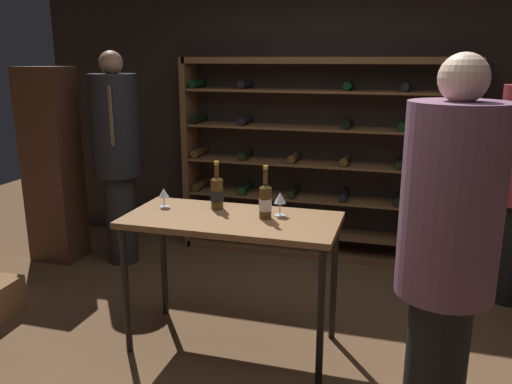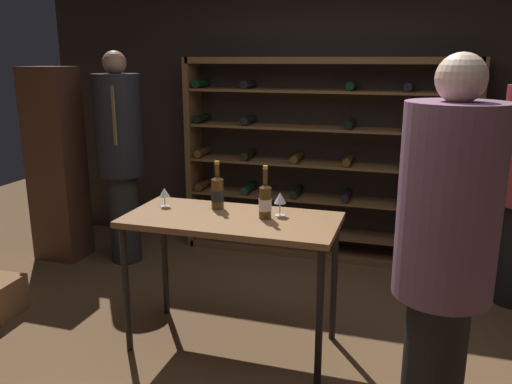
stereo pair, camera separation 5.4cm
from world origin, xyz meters
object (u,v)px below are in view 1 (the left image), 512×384
Objects in this scene: person_host_in_suit at (117,149)px; wine_glass_stemmed_left at (280,199)px; wine_bottle_amber_reserve at (265,200)px; wine_glass_stemmed_center at (164,194)px; tasting_table at (232,231)px; wine_rack at (319,161)px; display_cabinet at (53,166)px; person_guest_khaki at (447,246)px; wine_bottle_red_label at (217,192)px.

wine_glass_stemmed_left is at bearing -7.30° from person_host_in_suit.
wine_bottle_amber_reserve reaches higher than wine_glass_stemmed_center.
tasting_table is 0.70× the size of person_host_in_suit.
wine_rack is 1.70m from wine_glass_stemmed_left.
display_cabinet is (-2.14, 1.05, 0.10)m from tasting_table.
display_cabinet reaches higher than wine_glass_stemmed_left.
wine_glass_stemmed_center is (-0.81, -0.03, -0.02)m from wine_glass_stemmed_left.
person_guest_khaki is at bearing -67.64° from wine_rack.
wine_rack reaches higher than wine_glass_stemmed_left.
wine_bottle_red_label is (-1.41, 0.75, -0.03)m from person_guest_khaki.
wine_rack is at bearing 65.76° from wine_glass_stemmed_center.
wine_rack is 1.38× the size of person_host_in_suit.
wine_rack is 1.90m from wine_glass_stemmed_center.
wine_glass_stemmed_center is (0.98, -1.04, -0.09)m from person_host_in_suit.
person_host_in_suit is 1.66m from wine_bottle_red_label.
wine_bottle_amber_reserve is at bearing -17.26° from wine_bottle_red_label.
wine_glass_stemmed_left is (0.44, -0.04, -0.00)m from wine_bottle_red_label.
person_guest_khaki is 5.64× the size of wine_bottle_amber_reserve.
wine_bottle_amber_reserve is at bearing -10.29° from person_host_in_suit.
display_cabinet reaches higher than tasting_table.
wine_rack is at bearing 90.94° from wine_glass_stemmed_left.
wine_glass_stemmed_center is (-0.52, 0.09, 0.19)m from tasting_table.
wine_bottle_red_label is at bearing -13.82° from person_host_in_suit.
wine_bottle_red_label reaches higher than wine_glass_stemmed_center.
wine_glass_stemmed_left reaches higher than wine_glass_stemmed_center.
wine_glass_stemmed_center is at bearing -114.24° from wine_rack.
wine_glass_stemmed_left is at bearing 45.48° from wine_bottle_amber_reserve.
tasting_table is at bearing -14.83° from person_host_in_suit.
person_host_in_suit is (-1.49, 1.13, 0.27)m from tasting_table.
person_guest_khaki is (0.99, -2.42, 0.11)m from wine_rack.
person_host_in_suit is (-2.75, 1.73, 0.03)m from person_guest_khaki.
person_guest_khaki reaches higher than tasting_table.
wine_glass_stemmed_left is 1.17× the size of wine_glass_stemmed_center.
wine_bottle_red_label is at bearing 143.32° from person_guest_khaki.
person_host_in_suit is 14.83× the size of wine_glass_stemmed_center.
wine_bottle_amber_reserve is at bearing -134.52° from wine_glass_stemmed_left.
person_guest_khaki is 1.60m from wine_bottle_red_label.
wine_glass_stemmed_center is at bearing -30.60° from display_cabinet.
person_guest_khaki is at bearing -21.16° from wine_glass_stemmed_center.
wine_bottle_amber_reserve is 2.20× the size of wine_glass_stemmed_left.
display_cabinet is 5.56× the size of wine_bottle_red_label.
wine_glass_stemmed_left is (-0.97, 0.71, -0.04)m from person_guest_khaki.
wine_glass_stemmed_center is at bearing 176.08° from wine_bottle_amber_reserve.
wine_bottle_red_label is (-0.37, 0.11, -0.00)m from wine_bottle_amber_reserve.
tasting_table is 0.56m from wine_glass_stemmed_center.
tasting_table is at bearing -44.97° from wine_bottle_red_label.
tasting_table is 0.37m from wine_glass_stemmed_left.
wine_rack reaches higher than wine_bottle_amber_reserve.
wine_glass_stemmed_left is (0.03, -1.70, 0.07)m from wine_rack.
tasting_table is at bearing 145.92° from person_guest_khaki.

